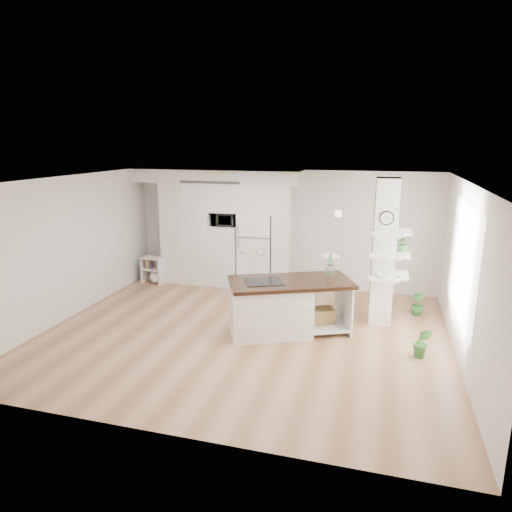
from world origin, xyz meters
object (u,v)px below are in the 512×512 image
Objects in this scene: refrigerator at (257,250)px; floor_plant_a at (422,342)px; bookshelf at (154,272)px; kitchen_island at (276,306)px.

floor_plant_a is at bearing -38.99° from refrigerator.
refrigerator reaches higher than bookshelf.
refrigerator is 2.79× the size of bookshelf.
bookshelf is at bearing -170.85° from refrigerator.
kitchen_island reaches higher than floor_plant_a.
kitchen_island is 4.08m from bookshelf.
kitchen_island is at bearing -66.97° from refrigerator.
bookshelf is 6.41m from floor_plant_a.
refrigerator is at bearing 141.01° from floor_plant_a.
refrigerator is 3.44× the size of floor_plant_a.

